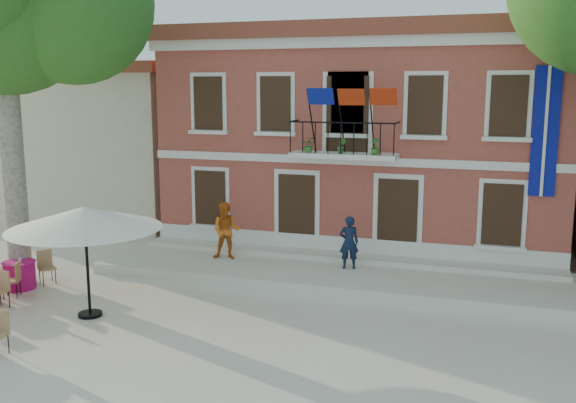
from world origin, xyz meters
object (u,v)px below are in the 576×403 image
Objects in this scene: pedestrian_navy at (349,242)px; pedestrian_orange at (226,231)px; cafe_table_3 at (19,274)px; patio_umbrella at (85,218)px.

pedestrian_navy is 3.82m from pedestrian_orange.
cafe_table_3 is at bearing -154.46° from pedestrian_orange.
pedestrian_orange is 5.96m from cafe_table_3.
pedestrian_navy is 0.84× the size of cafe_table_3.
pedestrian_navy is 0.88× the size of pedestrian_orange.
patio_umbrella is at bearing -21.66° from cafe_table_3.
pedestrian_navy is at bearing -11.05° from pedestrian_orange.
patio_umbrella reaches higher than pedestrian_orange.
pedestrian_orange is at bearing 38.33° from cafe_table_3.
cafe_table_3 is (-3.14, 1.25, -2.02)m from patio_umbrella.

